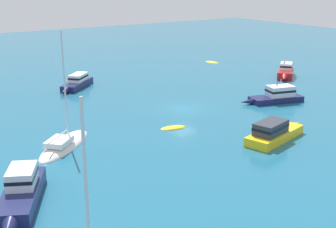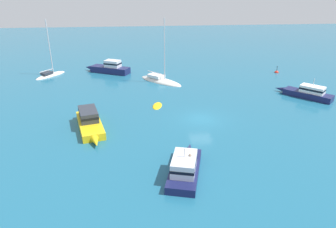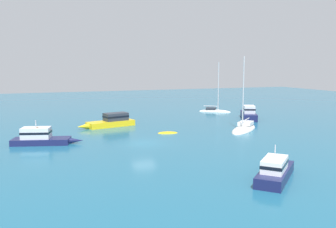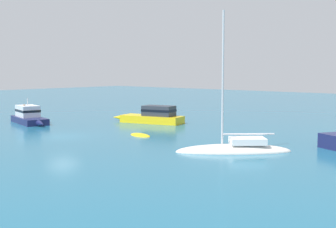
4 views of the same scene
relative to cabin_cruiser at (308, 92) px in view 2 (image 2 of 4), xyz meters
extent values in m
plane|color=#1E607F|center=(-15.38, -5.60, -0.69)|extent=(160.00, 160.00, 0.00)
cube|color=#191E4C|center=(0.05, -0.06, -0.30)|extent=(5.51, 5.71, 0.77)
cone|color=#191E4C|center=(-2.51, 2.68, -0.30)|extent=(1.60, 1.64, 0.77)
cube|color=white|center=(0.35, -0.38, 0.55)|extent=(3.10, 3.16, 0.93)
cube|color=black|center=(0.35, -0.38, 0.60)|extent=(3.15, 3.22, 0.24)
cylinder|color=silver|center=(0.35, -0.38, 1.51)|extent=(0.08, 0.08, 0.98)
ellipsoid|color=yellow|center=(-20.03, -1.11, -0.69)|extent=(1.62, 2.67, 0.39)
cube|color=yellow|center=(-27.45, -6.74, -0.30)|extent=(3.77, 6.86, 0.77)
cone|color=yellow|center=(-26.44, -10.63, -0.30)|extent=(1.15, 1.77, 0.77)
cube|color=#2D333D|center=(-27.65, -5.96, 0.61)|extent=(2.51, 3.52, 1.06)
cube|color=black|center=(-27.65, -5.96, 0.66)|extent=(2.56, 3.57, 0.24)
cube|color=#191E4C|center=(-26.85, 14.97, -0.17)|extent=(6.84, 4.82, 1.04)
cone|color=#191E4C|center=(-30.50, 16.83, -0.17)|extent=(1.95, 1.68, 1.04)
cube|color=silver|center=(-26.35, 14.72, 0.92)|extent=(2.94, 2.57, 1.14)
cube|color=black|center=(-26.35, 14.72, 0.98)|extent=(2.99, 2.62, 0.24)
ellipsoid|color=silver|center=(-18.78, 9.06, -0.69)|extent=(7.12, 7.35, 1.05)
cube|color=white|center=(-19.43, 9.75, 0.05)|extent=(2.81, 2.84, 0.43)
cylinder|color=silver|center=(-18.23, 8.48, 4.33)|extent=(0.14, 0.14, 8.98)
cylinder|color=silver|center=(-19.46, 9.78, 0.52)|extent=(2.53, 2.67, 0.11)
cube|color=#191E4C|center=(-18.86, -16.00, -0.37)|extent=(3.73, 6.34, 0.64)
cone|color=#191E4C|center=(-17.88, -12.46, -0.37)|extent=(1.01, 1.61, 0.64)
cube|color=silver|center=(-18.99, -16.48, 0.54)|extent=(2.49, 3.29, 1.18)
cube|color=black|center=(-18.99, -16.48, 0.60)|extent=(2.54, 3.34, 0.24)
cylinder|color=silver|center=(-18.99, -16.48, 1.51)|extent=(0.08, 0.08, 0.76)
cylinder|color=white|center=(-18.53, -16.36, 0.50)|extent=(0.32, 0.32, 1.10)
sphere|color=gray|center=(-18.53, -16.36, 1.17)|extent=(0.24, 0.24, 0.24)
ellipsoid|color=silver|center=(-36.44, 14.06, -0.69)|extent=(4.62, 5.52, 0.87)
cube|color=#2D333D|center=(-36.85, 13.51, -0.08)|extent=(1.87, 2.01, 0.35)
cylinder|color=silver|center=(-36.10, 14.53, 3.98)|extent=(0.15, 0.15, 8.47)
cylinder|color=silver|center=(-36.86, 13.49, 0.35)|extent=(1.63, 2.16, 0.12)
sphere|color=red|center=(1.16, 12.20, -0.69)|extent=(0.69, 0.69, 0.69)
cylinder|color=black|center=(1.16, 12.20, 0.06)|extent=(0.08, 0.08, 0.81)
camera|label=1|loc=(-52.93, 21.50, 12.93)|focal=48.23mm
camera|label=2|loc=(-22.31, -36.80, 13.48)|focal=33.22mm
camera|label=3|loc=(21.99, -16.77, 7.76)|focal=39.22mm
camera|label=4|loc=(8.10, 26.73, 5.00)|focal=50.63mm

